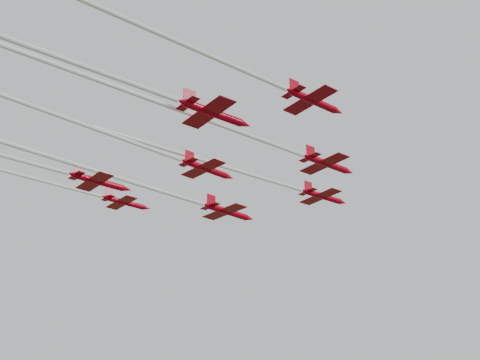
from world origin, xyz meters
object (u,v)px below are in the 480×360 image
Objects in this scene: jet_lead at (274,182)px; jet_row2_right at (244,133)px; jet_row4_right at (83,66)px; jet_row3_mid at (144,146)px; jet_row3_right at (225,62)px; jet_row3_left at (51,183)px; jet_row2_left at (163,192)px.

jet_row2_right is at bearing -51.62° from jet_lead.
jet_row2_right is at bearing 96.33° from jet_row4_right.
jet_row4_right is at bearing -84.73° from jet_row2_right.
jet_lead reaches higher than jet_row3_mid.
jet_lead is 21.01m from jet_row2_right.
jet_lead is at bearing 110.52° from jet_row4_right.
jet_row3_right reaches higher than jet_row3_mid.
jet_row2_right is at bearing 18.29° from jet_row3_left.
jet_row3_right reaches higher than jet_row2_left.
jet_row3_right is at bearing 0.21° from jet_row3_left.
jet_row4_right is at bearing -49.74° from jet_row2_left.
jet_row2_right is 25.77m from jet_row4_right.
jet_row4_right is (35.01, -21.88, -1.56)m from jet_row3_left.
jet_row3_mid is at bearing -135.49° from jet_row2_right.
jet_row4_right is (3.29, -44.86, -1.57)m from jet_lead.
jet_row3_mid is (-4.96, -26.61, -2.27)m from jet_lead.
jet_row3_left is at bearing -159.67° from jet_row2_right.
jet_row3_left is at bearing -133.64° from jet_row2_left.
jet_row3_left is (-16.19, -11.54, 1.84)m from jet_row2_left.
jet_lead is 45.01m from jet_row4_right.
jet_row3_left is 41.31m from jet_row4_right.
jet_row3_left is 48.58m from jet_row3_right.
jet_row3_mid is (-12.72, -7.12, -1.13)m from jet_row2_right.
jet_row2_left reaches higher than jet_row3_mid.
jet_row3_left is at bearing -177.49° from jet_row3_right.
jet_row3_right reaches higher than jet_row4_right.
jet_row4_right is (-12.32, -10.94, -1.44)m from jet_row3_right.
jet_row3_mid is (26.76, -3.62, -2.25)m from jet_row3_left.
jet_row4_right is (-4.47, -25.38, -0.44)m from jet_row2_right.
jet_row2_left is at bearing 159.71° from jet_row3_right.
jet_row3_right is (31.15, -22.47, 1.72)m from jet_row2_left.
jet_row2_left is 38.45m from jet_row3_right.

